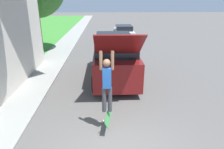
{
  "coord_description": "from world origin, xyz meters",
  "views": [
    {
      "loc": [
        -0.25,
        -4.27,
        3.83
      ],
      "look_at": [
        0.06,
        2.62,
        1.22
      ],
      "focal_mm": 32.0,
      "sensor_mm": 36.0,
      "label": 1
    }
  ],
  "objects_px": {
    "skateboard": "(108,117)",
    "skateboarder": "(107,82)",
    "car_down_street": "(124,32)",
    "suv_parked": "(115,57)"
  },
  "relations": [
    {
      "from": "skateboard",
      "to": "skateboarder",
      "type": "bearing_deg",
      "value": 107.58
    },
    {
      "from": "car_down_street",
      "to": "skateboard",
      "type": "xyz_separation_m",
      "value": [
        -2.05,
        -15.71,
        -0.18
      ]
    },
    {
      "from": "suv_parked",
      "to": "skateboarder",
      "type": "distance_m",
      "value": 4.38
    },
    {
      "from": "skateboarder",
      "to": "skateboard",
      "type": "xyz_separation_m",
      "value": [
        0.02,
        -0.06,
        -1.14
      ]
    },
    {
      "from": "suv_parked",
      "to": "skateboard",
      "type": "distance_m",
      "value": 4.46
    },
    {
      "from": "suv_parked",
      "to": "skateboarder",
      "type": "bearing_deg",
      "value": -96.15
    },
    {
      "from": "car_down_street",
      "to": "skateboard",
      "type": "bearing_deg",
      "value": -97.42
    },
    {
      "from": "skateboarder",
      "to": "suv_parked",
      "type": "bearing_deg",
      "value": 83.85
    },
    {
      "from": "car_down_street",
      "to": "skateboard",
      "type": "height_order",
      "value": "car_down_street"
    },
    {
      "from": "suv_parked",
      "to": "car_down_street",
      "type": "xyz_separation_m",
      "value": [
        1.6,
        11.32,
        -0.48
      ]
    }
  ]
}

